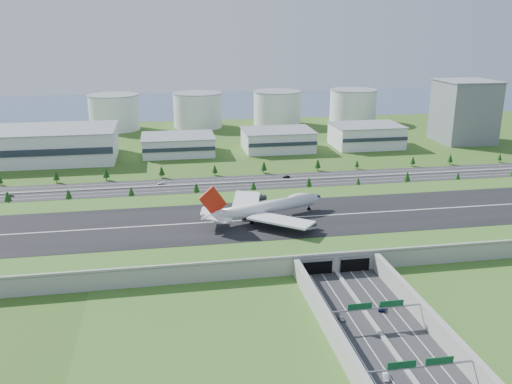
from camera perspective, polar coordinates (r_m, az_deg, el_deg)
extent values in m
plane|color=#325119|center=(287.37, 5.33, -4.12)|extent=(1200.00, 1200.00, 0.00)
cube|color=#999994|center=(285.94, 5.35, -3.37)|extent=(520.00, 100.00, 8.00)
cube|color=#3E5F20|center=(284.52, 5.37, -2.60)|extent=(520.00, 100.00, 0.16)
cube|color=black|center=(284.47, 5.37, -2.58)|extent=(520.00, 58.00, 0.12)
cube|color=silver|center=(284.44, 5.37, -2.56)|extent=(520.00, 0.90, 0.02)
cube|color=#999994|center=(240.49, 8.44, -6.44)|extent=(520.00, 1.20, 1.20)
cube|color=#28282B|center=(194.90, 14.03, -15.77)|extent=(34.00, 120.00, 0.12)
cube|color=#999994|center=(194.69, 14.04, -15.68)|extent=(1.60, 120.00, 0.90)
cube|color=#999994|center=(194.79, 7.85, -14.03)|extent=(2.40, 100.00, 8.00)
cube|color=#999994|center=(207.78, 17.71, -12.61)|extent=(2.40, 100.00, 8.00)
cube|color=black|center=(239.63, 6.49, -7.87)|extent=(13.00, 1.20, 6.00)
cube|color=black|center=(244.67, 10.35, -7.50)|extent=(13.00, 1.20, 6.00)
cylinder|color=gray|center=(198.90, 7.18, -13.45)|extent=(0.70, 0.70, 7.00)
cylinder|color=gray|center=(212.18, 17.27, -12.05)|extent=(0.70, 0.70, 7.00)
cube|color=gray|center=(202.96, 12.47, -11.87)|extent=(38.00, 0.50, 0.50)
cube|color=#0C4C23|center=(200.15, 10.88, -11.75)|extent=(9.00, 0.30, 2.40)
cube|color=#0C4C23|center=(204.41, 14.10, -11.32)|extent=(9.00, 0.30, 2.40)
cylinder|color=gray|center=(171.46, 10.75, -19.26)|extent=(0.70, 0.70, 7.00)
cylinder|color=gray|center=(186.70, 22.25, -17.01)|extent=(0.70, 0.70, 7.00)
cube|color=gray|center=(176.15, 16.89, -17.19)|extent=(38.00, 0.50, 0.50)
cube|color=#0C4C23|center=(172.93, 15.09, -17.17)|extent=(9.00, 0.30, 2.40)
cube|color=#0C4C23|center=(177.85, 18.75, -16.48)|extent=(9.00, 0.30, 2.40)
cube|color=#28282B|center=(374.90, 1.58, 1.13)|extent=(560.00, 36.00, 0.12)
cylinder|color=#3D2819|center=(359.09, -24.61, -1.00)|extent=(0.50, 0.50, 2.88)
cone|color=#10330E|center=(358.05, -24.69, -0.44)|extent=(4.48, 4.48, 5.76)
cylinder|color=#3D2819|center=(351.54, -19.09, -0.74)|extent=(0.50, 0.50, 2.69)
cone|color=#10330E|center=(350.55, -19.14, -0.21)|extent=(4.18, 4.18, 5.38)
cylinder|color=#3D2819|center=(347.23, -12.98, -0.45)|extent=(0.50, 0.50, 2.57)
cone|color=#10330E|center=(346.26, -13.02, 0.07)|extent=(3.99, 3.99, 5.13)
cylinder|color=#3D2819|center=(347.05, -6.29, -0.09)|extent=(0.50, 0.50, 2.73)
cone|color=#10330E|center=(346.02, -6.31, 0.46)|extent=(4.24, 4.24, 5.45)
cylinder|color=#3D2819|center=(351.03, -0.28, 0.20)|extent=(0.50, 0.50, 2.50)
cone|color=#10330E|center=(350.10, -0.28, 0.70)|extent=(3.89, 3.89, 5.00)
cylinder|color=#3D2819|center=(358.76, 5.57, 0.52)|extent=(0.50, 0.50, 2.75)
cone|color=#10330E|center=(357.76, 5.58, 1.06)|extent=(4.27, 4.27, 5.49)
cylinder|color=#3D2819|center=(369.19, 10.69, 0.73)|extent=(0.50, 0.50, 2.07)
cone|color=#10330E|center=(368.45, 10.71, 1.12)|extent=(3.22, 3.22, 4.14)
cylinder|color=#3D2819|center=(382.40, 15.58, 1.03)|extent=(0.50, 0.50, 2.96)
cone|color=#10330E|center=(381.39, 15.62, 1.58)|extent=(4.61, 4.61, 5.92)
cylinder|color=#3D2819|center=(399.77, 20.43, 1.21)|extent=(0.50, 0.50, 2.16)
cone|color=#10330E|center=(399.06, 20.47, 1.59)|extent=(3.36, 3.36, 4.32)
cylinder|color=#3D2819|center=(422.15, 25.38, 1.49)|extent=(0.50, 0.50, 2.96)
cylinder|color=#3D2819|center=(404.06, -25.28, 0.78)|extent=(0.50, 0.50, 2.12)
cone|color=#10330E|center=(403.37, -25.33, 1.15)|extent=(3.30, 3.30, 4.24)
cylinder|color=#3D2819|center=(395.67, -20.25, 1.11)|extent=(0.50, 0.50, 2.80)
cone|color=#10330E|center=(394.75, -20.30, 1.61)|extent=(4.35, 4.35, 5.59)
cylinder|color=#3D2819|center=(390.81, -15.47, 1.39)|extent=(0.50, 0.50, 3.02)
cone|color=#10330E|center=(389.80, -15.51, 1.94)|extent=(4.70, 4.70, 6.04)
cylinder|color=#3D2819|center=(388.73, -9.88, 1.68)|extent=(0.50, 0.50, 2.89)
cone|color=#10330E|center=(387.76, -9.91, 2.20)|extent=(4.49, 4.49, 5.78)
cylinder|color=#3D2819|center=(390.33, -4.36, 1.94)|extent=(0.50, 0.50, 2.68)
cone|color=#10330E|center=(389.43, -4.37, 2.43)|extent=(4.17, 4.17, 5.37)
cylinder|color=#3D2819|center=(395.14, 0.83, 2.20)|extent=(0.50, 0.50, 2.97)
cone|color=#10330E|center=(394.16, 0.83, 2.74)|extent=(4.63, 4.63, 5.95)
cylinder|color=#3D2819|center=(404.41, 6.49, 2.45)|extent=(0.50, 0.50, 2.98)
cone|color=#10330E|center=(403.45, 6.51, 2.97)|extent=(4.64, 4.64, 5.97)
cylinder|color=#3D2819|center=(413.96, 10.56, 2.56)|extent=(0.50, 0.50, 2.27)
cone|color=#10330E|center=(413.25, 10.58, 2.95)|extent=(3.53, 3.53, 4.54)
cylinder|color=#3D2819|center=(431.31, 16.15, 2.79)|extent=(0.50, 0.50, 2.61)
cone|color=#10330E|center=(430.52, 16.18, 3.22)|extent=(4.06, 4.06, 5.22)
cylinder|color=#3D2819|center=(445.49, 19.72, 2.91)|extent=(0.50, 0.50, 2.76)
cone|color=#10330E|center=(444.68, 19.77, 3.35)|extent=(4.29, 4.29, 5.52)
cylinder|color=#3D2819|center=(467.56, 24.23, 3.01)|extent=(0.50, 0.50, 2.31)
cone|color=#10330E|center=(466.91, 24.27, 3.36)|extent=(3.60, 3.60, 4.63)
cube|color=silver|center=(462.76, -21.97, 4.59)|extent=(120.00, 60.00, 25.00)
cube|color=silver|center=(458.32, -8.19, 4.93)|extent=(58.00, 42.00, 15.00)
cube|color=silver|center=(468.08, 2.29, 5.48)|extent=(58.00, 42.00, 17.00)
cube|color=silver|center=(490.72, 11.52, 5.82)|extent=(58.00, 42.00, 19.00)
cube|color=slate|center=(533.68, 21.09, 7.89)|extent=(46.00, 46.00, 55.00)
cylinder|color=silver|center=(576.39, -14.70, 8.10)|extent=(50.00, 50.00, 35.00)
cylinder|color=silver|center=(575.55, -6.16, 8.55)|extent=(50.00, 50.00, 35.00)
cylinder|color=silver|center=(587.16, 2.24, 8.81)|extent=(50.00, 50.00, 35.00)
cylinder|color=silver|center=(610.48, 10.16, 8.88)|extent=(50.00, 50.00, 35.00)
cube|color=#3B5272|center=(748.56, -4.32, 9.28)|extent=(1200.00, 260.00, 0.06)
cylinder|color=silver|center=(278.29, 1.08, -1.63)|extent=(56.91, 25.88, 6.64)
cone|color=silver|center=(294.60, 6.30, -0.65)|extent=(10.05, 9.05, 6.64)
cone|color=silver|center=(264.50, -4.73, -2.63)|extent=(12.01, 9.75, 6.64)
ellipsoid|color=silver|center=(287.61, 4.47, -0.55)|extent=(15.07, 9.65, 4.08)
cube|color=silver|center=(263.47, 2.65, -3.01)|extent=(32.80, 29.88, 1.64)
cube|color=silver|center=(292.17, -1.03, -0.91)|extent=(19.81, 33.28, 1.64)
cylinder|color=#38383D|center=(271.92, 3.32, -2.87)|extent=(6.13, 4.75, 3.11)
cylinder|color=#38383D|center=(266.31, 5.75, -3.38)|extent=(6.13, 4.75, 3.11)
cylinder|color=#38383D|center=(291.88, 0.67, -1.40)|extent=(6.13, 4.75, 3.11)
cylinder|color=#38383D|center=(304.12, 0.57, -0.62)|extent=(6.13, 4.75, 3.11)
cube|color=silver|center=(258.89, -3.89, -2.87)|extent=(12.73, 12.12, 0.62)
cube|color=silver|center=(270.41, -5.14, -2.00)|extent=(8.15, 12.34, 0.62)
cube|color=#B91A0C|center=(262.33, -4.57, -0.97)|extent=(14.23, 5.87, 15.55)
cylinder|color=black|center=(293.93, 5.58, -1.79)|extent=(1.97, 0.73, 1.97)
cylinder|color=black|center=(275.45, 0.69, -3.04)|extent=(1.97, 0.73, 1.97)
cylinder|color=black|center=(280.84, 0.00, -2.63)|extent=(1.97, 0.73, 1.97)
cylinder|color=black|center=(272.56, -0.44, -3.27)|extent=(1.97, 0.73, 1.97)
cylinder|color=black|center=(278.01, -1.11, -2.85)|extent=(1.97, 0.73, 1.97)
imported|color=#A5A5AA|center=(207.57, 8.93, -12.97)|extent=(2.06, 4.23, 1.39)
imported|color=white|center=(180.77, 13.49, -18.34)|extent=(2.52, 4.64, 1.45)
imported|color=#0B0D38|center=(217.00, 13.11, -11.79)|extent=(4.40, 5.78, 1.46)
imported|color=#545459|center=(375.09, -24.47, -0.33)|extent=(4.74, 2.63, 1.53)
imported|color=black|center=(383.51, 3.20, 1.62)|extent=(5.13, 1.92, 1.67)
imported|color=white|center=(373.00, -9.98, 0.91)|extent=(5.48, 3.16, 1.49)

